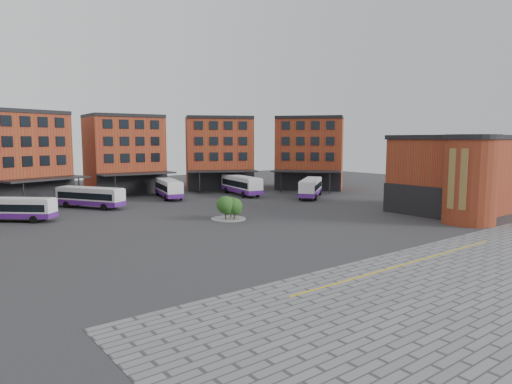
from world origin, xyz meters
TOP-DOWN VIEW (x-y plane):
  - ground at (0.00, 0.00)m, footprint 160.00×160.00m
  - paving_zone at (2.00, -22.00)m, footprint 50.00×22.00m
  - yellow_line at (2.00, -14.00)m, footprint 26.00×0.15m
  - main_building at (-4.77, 38.25)m, footprint 94.14×42.48m
  - east_building at (28.70, -3.06)m, footprint 17.40×15.40m
  - tree_island at (1.99, 11.56)m, footprint 4.40×4.40m
  - bus_b at (-19.75, 26.94)m, footprint 9.24×8.66m
  - bus_c at (-8.69, 32.13)m, footprint 7.62×10.58m
  - bus_d at (5.66, 35.56)m, footprint 5.44×11.61m
  - bus_e at (18.13, 31.57)m, footprint 5.02×12.36m
  - bus_f at (25.50, 21.23)m, footprint 10.60×9.15m
  - blue_car at (22.68, -9.02)m, footprint 4.81×3.09m

SIDE VIEW (x-z plane):
  - ground at x=0.00m, z-range 0.00..0.00m
  - paving_zone at x=2.00m, z-range 0.00..0.02m
  - yellow_line at x=2.00m, z-range 0.02..0.04m
  - blue_car at x=22.68m, z-range 0.00..1.50m
  - bus_b at x=-19.75m, z-range 0.12..3.02m
  - tree_island at x=1.99m, z-range 0.10..3.19m
  - bus_c at x=-8.69m, z-range 0.13..3.17m
  - bus_d at x=5.66m, z-range 0.13..3.32m
  - bus_f at x=25.50m, z-range 0.13..3.36m
  - bus_e at x=18.13m, z-range 0.14..3.54m
  - east_building at x=28.70m, z-range -0.01..10.59m
  - main_building at x=-4.77m, z-range -0.07..14.53m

